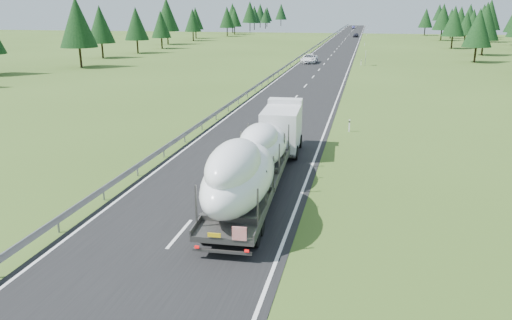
% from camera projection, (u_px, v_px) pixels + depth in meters
% --- Properties ---
extents(road_surface, '(10.00, 400.00, 0.02)m').
position_uv_depth(road_surface, '(332.00, 55.00, 106.98)').
color(road_surface, black).
rests_on(road_surface, ground).
extents(guardrail, '(0.10, 400.00, 0.76)m').
position_uv_depth(guardrail, '(307.00, 52.00, 107.85)').
color(guardrail, slate).
rests_on(guardrail, ground).
extents(marker_posts, '(0.13, 350.08, 1.00)m').
position_uv_depth(marker_posts, '(366.00, 38.00, 156.86)').
color(marker_posts, silver).
rests_on(marker_posts, ground).
extents(highway_sign, '(0.08, 0.90, 2.60)m').
position_uv_depth(highway_sign, '(366.00, 55.00, 86.29)').
color(highway_sign, slate).
rests_on(highway_sign, ground).
extents(tree_line_left, '(15.03, 313.88, 12.64)m').
position_uv_depth(tree_line_left, '(191.00, 17.00, 146.68)').
color(tree_line_left, black).
rests_on(tree_line_left, ground).
extents(boat_truck, '(3.22, 18.69, 4.19)m').
position_uv_depth(boat_truck, '(257.00, 154.00, 26.29)').
color(boat_truck, silver).
rests_on(boat_truck, ground).
extents(distant_van, '(2.68, 5.80, 1.61)m').
position_uv_depth(distant_van, '(309.00, 59.00, 90.76)').
color(distant_van, white).
rests_on(distant_van, ground).
extents(distant_car_dark, '(1.93, 4.32, 1.44)m').
position_uv_depth(distant_car_dark, '(356.00, 35.00, 172.36)').
color(distant_car_dark, black).
rests_on(distant_car_dark, ground).
extents(distant_car_blue, '(1.51, 3.99, 1.30)m').
position_uv_depth(distant_car_blue, '(353.00, 27.00, 247.96)').
color(distant_car_blue, '#1A1C4A').
rests_on(distant_car_blue, ground).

